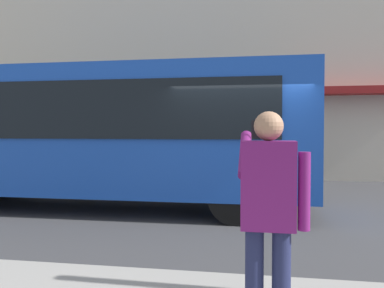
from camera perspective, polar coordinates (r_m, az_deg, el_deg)
ground_plane at (r=8.06m, az=7.04°, el=-10.32°), size 60.00×60.00×0.00m
building_facade_far at (r=15.28m, az=8.56°, el=18.16°), size 28.00×1.55×12.00m
red_bus at (r=9.10m, az=-12.68°, el=1.72°), size 9.05×2.54×3.08m
pedestrian_photographer at (r=3.12m, az=10.74°, el=-8.57°), size 0.53×0.52×1.70m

